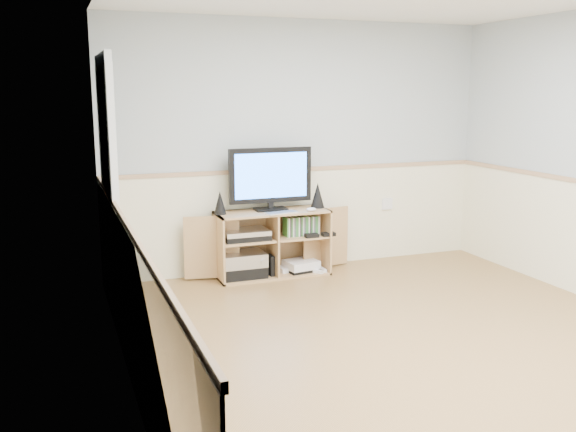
% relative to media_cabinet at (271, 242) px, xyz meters
% --- Properties ---
extents(room, '(4.04, 4.54, 2.54)m').
position_rel_media_cabinet_xyz_m(room, '(0.33, -1.94, 0.88)').
color(room, '#A27748').
rests_on(room, ground).
extents(media_cabinet, '(1.73, 0.41, 0.65)m').
position_rel_media_cabinet_xyz_m(media_cabinet, '(0.00, 0.00, 0.00)').
color(media_cabinet, tan).
rests_on(media_cabinet, floor).
extents(monitor, '(0.83, 0.18, 0.61)m').
position_rel_media_cabinet_xyz_m(monitor, '(-0.00, -0.00, 0.65)').
color(monitor, black).
rests_on(monitor, media_cabinet).
extents(speaker_left, '(0.12, 0.12, 0.22)m').
position_rel_media_cabinet_xyz_m(speaker_left, '(-0.52, -0.03, 0.43)').
color(speaker_left, black).
rests_on(speaker_left, media_cabinet).
extents(speaker_right, '(0.14, 0.14, 0.25)m').
position_rel_media_cabinet_xyz_m(speaker_right, '(0.49, -0.03, 0.44)').
color(speaker_right, black).
rests_on(speaker_right, media_cabinet).
extents(keyboard, '(0.32, 0.18, 0.01)m').
position_rel_media_cabinet_xyz_m(keyboard, '(0.05, -0.19, 0.32)').
color(keyboard, white).
rests_on(keyboard, media_cabinet).
extents(mouse, '(0.10, 0.07, 0.04)m').
position_rel_media_cabinet_xyz_m(mouse, '(0.36, -0.19, 0.34)').
color(mouse, white).
rests_on(mouse, media_cabinet).
extents(av_components, '(0.52, 0.33, 0.47)m').
position_rel_media_cabinet_xyz_m(av_components, '(-0.30, -0.05, -0.11)').
color(av_components, black).
rests_on(av_components, media_cabinet).
extents(game_consoles, '(0.46, 0.31, 0.11)m').
position_rel_media_cabinet_xyz_m(game_consoles, '(0.29, -0.06, -0.26)').
color(game_consoles, white).
rests_on(game_consoles, media_cabinet).
extents(game_cases, '(0.34, 0.13, 0.19)m').
position_rel_media_cabinet_xyz_m(game_cases, '(0.30, -0.07, 0.15)').
color(game_cases, '#3F8C3F').
rests_on(game_cases, media_cabinet).
extents(wall_outlet, '(0.12, 0.03, 0.12)m').
position_rel_media_cabinet_xyz_m(wall_outlet, '(1.39, 0.17, 0.27)').
color(wall_outlet, white).
rests_on(wall_outlet, wall_back).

